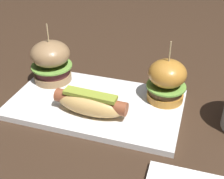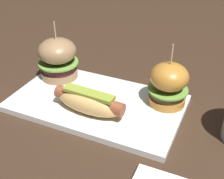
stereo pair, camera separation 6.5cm
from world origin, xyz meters
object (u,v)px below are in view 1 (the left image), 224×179
(platter_main, at_px, (96,104))
(slider_right, at_px, (167,80))
(slider_left, at_px, (51,61))
(hot_dog, at_px, (90,103))

(platter_main, relative_size, slider_right, 2.70)
(slider_left, bearing_deg, slider_right, -0.53)
(slider_right, bearing_deg, platter_main, -158.77)
(slider_left, relative_size, slider_right, 1.04)
(slider_right, bearing_deg, slider_left, 179.47)
(platter_main, xyz_separation_m, slider_left, (-0.14, 0.06, 0.06))
(hot_dog, height_order, slider_right, slider_right)
(platter_main, bearing_deg, slider_left, 156.56)
(slider_left, bearing_deg, hot_dog, -36.10)
(hot_dog, xyz_separation_m, slider_left, (-0.14, 0.11, 0.03))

